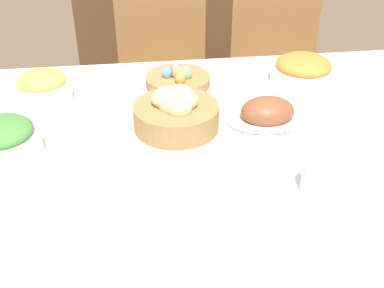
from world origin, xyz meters
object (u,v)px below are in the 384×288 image
object	(u,v)px
chair_far_center	(167,83)
carrot_bowl	(303,70)
fork	(162,245)
spoon	(309,232)
pineapple_bowl	(42,87)
knife	(296,233)
drinking_cup	(318,178)
green_salad_bowl	(2,139)
chair_far_right	(276,76)
egg_basket	(178,79)
dinner_plate	(230,238)
ham_platter	(267,113)
bread_basket	(176,112)
sideboard	(188,19)
butter_dish	(103,202)

from	to	relation	value
chair_far_center	carrot_bowl	size ratio (longest dim) A/B	4.06
fork	spoon	size ratio (longest dim) A/B	1.00
pineapple_bowl	knife	xyz separation A→B (m)	(0.61, -0.69, -0.05)
pineapple_bowl	drinking_cup	distance (m)	0.90
green_salad_bowl	chair_far_right	bearing A→B (deg)	42.02
egg_basket	dinner_plate	xyz separation A→B (m)	(0.03, -0.75, -0.02)
egg_basket	ham_platter	world-z (taller)	egg_basket
bread_basket	knife	xyz separation A→B (m)	(0.21, -0.47, -0.05)
green_salad_bowl	spoon	xyz separation A→B (m)	(0.70, -0.39, -0.05)
carrot_bowl	spoon	bearing A→B (deg)	-107.08
sideboard	green_salad_bowl	bearing A→B (deg)	-111.07
green_salad_bowl	drinking_cup	distance (m)	0.81
chair_far_center	spoon	distance (m)	1.36
chair_far_center	dinner_plate	world-z (taller)	chair_far_center
egg_basket	spoon	distance (m)	0.78
chair_far_center	chair_far_right	size ratio (longest dim) A/B	1.00
ham_platter	green_salad_bowl	distance (m)	0.74
drinking_cup	sideboard	bearing A→B (deg)	91.36
green_salad_bowl	knife	size ratio (longest dim) A/B	1.07
chair_far_center	ham_platter	bearing A→B (deg)	-79.99
ham_platter	dinner_plate	size ratio (longest dim) A/B	1.04
chair_far_right	butter_dish	size ratio (longest dim) A/B	8.09
carrot_bowl	drinking_cup	size ratio (longest dim) A/B	2.72
dinner_plate	butter_dish	bearing A→B (deg)	152.01
sideboard	knife	xyz separation A→B (m)	(-0.04, -2.25, 0.27)
pineapple_bowl	egg_basket	bearing A→B (deg)	7.43
sideboard	pineapple_bowl	size ratio (longest dim) A/B	7.65
chair_far_center	egg_basket	bearing A→B (deg)	-95.88
pineapple_bowl	knife	size ratio (longest dim) A/B	0.97
pineapple_bowl	butter_dish	bearing A→B (deg)	-70.20
sideboard	drinking_cup	size ratio (longest dim) A/B	16.94
fork	knife	distance (m)	0.28
ham_platter	spoon	size ratio (longest dim) A/B	1.32
drinking_cup	dinner_plate	bearing A→B (deg)	-149.94
egg_basket	butter_dish	size ratio (longest dim) A/B	1.99
drinking_cup	knife	bearing A→B (deg)	-124.66
sideboard	butter_dish	bearing A→B (deg)	-102.11
butter_dish	chair_far_right	bearing A→B (deg)	57.00
ham_platter	butter_dish	size ratio (longest dim) A/B	2.23
chair_far_center	butter_dish	size ratio (longest dim) A/B	8.09
bread_basket	green_salad_bowl	size ratio (longest dim) A/B	1.24
chair_far_center	chair_far_right	world-z (taller)	same
pineapple_bowl	green_salad_bowl	world-z (taller)	same
sideboard	ham_platter	bearing A→B (deg)	-89.40
bread_basket	spoon	world-z (taller)	bread_basket
green_salad_bowl	ham_platter	bearing A→B (deg)	6.63
dinner_plate	knife	distance (m)	0.14
chair_far_center	chair_far_right	bearing A→B (deg)	-5.32
carrot_bowl	butter_dish	distance (m)	0.88
pineapple_bowl	fork	bearing A→B (deg)	-65.11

